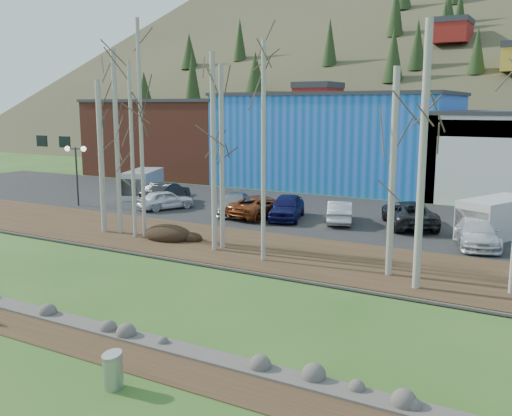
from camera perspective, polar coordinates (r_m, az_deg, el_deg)
The scene contains 33 objects.
ground at distance 17.77m, azimuth -22.53°, elevation -14.54°, with size 200.00×200.00×0.00m, color #2C531B.
dirt_strip at distance 18.98m, azimuth -17.44°, elevation -12.54°, with size 80.00×1.80×0.03m, color #382616.
near_bank_rocks at distance 19.62m, azimuth -15.27°, elevation -11.70°, with size 80.00×0.80×0.50m, color #47423D, non-canonical shape.
river at distance 22.51m, azimuth -7.85°, elevation -8.55°, with size 80.00×8.00×0.90m, color black, non-canonical shape.
far_bank_rocks at distance 25.72m, azimuth -2.28°, elevation -6.05°, with size 80.00×0.80×0.46m, color #47423D, non-canonical shape.
far_bank at distance 28.37m, azimuth 1.13°, elevation -4.33°, with size 80.00×7.00×0.15m, color #382616.
parking_lot at distance 37.72m, azimuth 8.75°, elevation -0.79°, with size 80.00×14.00×0.14m, color black.
building_brick at distance 61.25m, azimuth -7.80°, elevation 7.06°, with size 16.32×12.24×7.80m.
building_blue at distance 52.35m, azimuth 8.20°, elevation 6.79°, with size 20.40×12.24×8.30m.
hillside at distance 95.12m, azimuth 22.35°, elevation 15.71°, with size 160.00×72.00×35.00m, color #363421, non-canonical shape.
litter_bin at distance 15.70m, azimuth -14.11°, elevation -15.62°, with size 0.52×0.52×0.89m, color #9EA1A3.
dirt_mound at distance 30.99m, azimuth -8.79°, elevation -2.54°, with size 2.77×1.96×0.54m, color black.
birch_0 at distance 32.28m, azimuth -13.75°, elevation 6.32°, with size 0.26×0.26×10.04m.
birch_1 at distance 31.08m, azimuth -11.42°, elevation 7.62°, with size 0.21×0.21×11.50m.
birch_2 at distance 32.91m, azimuth -15.24°, elevation 4.94°, with size 0.30×0.30×8.45m.
birch_3 at distance 31.15m, azimuth -12.28°, elevation 5.61°, with size 0.20×0.20×9.35m.
birch_4 at distance 27.65m, azimuth -4.28°, elevation 5.47°, with size 0.25×0.25×9.55m.
birch_5 at distance 28.07m, azimuth -3.44°, elevation 5.00°, with size 0.23×0.23×9.01m.
birch_6 at distance 25.65m, azimuth 0.75°, elevation 5.48°, with size 0.20×0.20×9.87m.
birch_7 at distance 22.46m, azimuth 16.31°, elevation 4.80°, with size 0.29×0.29×10.18m.
birch_8 at distance 24.06m, azimuth 13.50°, elevation 3.37°, with size 0.28×0.28×8.60m.
street_lamp at distance 42.35m, azimuth -17.56°, elevation 4.70°, with size 1.56×0.76×4.23m.
car_0 at distance 39.73m, azimuth -9.02°, elevation 0.84°, with size 1.58×3.92×1.34m, color white.
car_1 at distance 41.85m, azimuth -9.02°, elevation 1.48°, with size 1.67×4.80×1.58m, color black.
car_2 at distance 36.52m, azimuth 0.56°, elevation 0.19°, with size 2.31×5.00×1.39m, color brown.
car_3 at distance 37.61m, azimuth -2.16°, elevation 0.43°, with size 1.87×4.61×1.34m, color gray.
car_4 at distance 35.85m, azimuth 3.11°, elevation 0.11°, with size 1.83×4.55×1.55m, color #111347.
car_5 at distance 35.10m, azimuth 8.39°, elevation -0.37°, with size 1.42×4.09×1.35m, color #BBBCBE.
car_6 at distance 34.86m, azimuth 15.05°, elevation -0.55°, with size 2.52×5.46×1.52m, color black.
car_7 at distance 31.11m, azimuth 21.19°, elevation -2.31°, with size 1.92×4.71×1.37m, color silver.
car_8 at distance 31.12m, azimuth 21.15°, elevation -2.31°, with size 1.92×4.71×1.37m, color silver.
van_white at distance 33.35m, azimuth 22.75°, elevation -0.95°, with size 3.78×5.27×2.13m.
van_grey at distance 45.37m, azimuth -11.29°, elevation 2.39°, with size 3.60×5.11×2.06m.
Camera 1 is at (13.05, -9.66, 7.22)m, focal length 40.00 mm.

